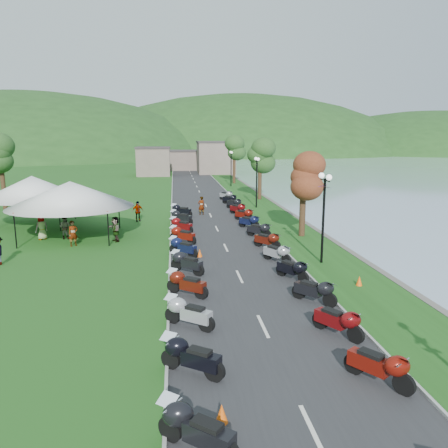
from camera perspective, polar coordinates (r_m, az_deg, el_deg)
name	(u,v)px	position (r m, az deg, el deg)	size (l,w,h in m)	color
road	(206,205)	(45.73, -2.40, 2.45)	(7.00, 120.00, 0.02)	#2D2D30
hills_backdrop	(181,153)	(205.23, -5.65, 9.23)	(360.00, 120.00, 76.00)	#285621
far_building	(180,160)	(90.20, -5.77, 8.32)	(18.00, 16.00, 5.00)	#7A6A5F
moto_row_left	(187,273)	(21.30, -4.92, -6.40)	(2.60, 39.03, 1.10)	#331411
moto_row_right	(257,230)	(31.00, 4.39, -0.79)	(2.60, 40.15, 1.10)	#331411
vendor_tent_main	(72,210)	(32.56, -19.28, 1.79)	(5.79, 5.79, 4.00)	white
vendor_tent_side	(34,201)	(38.21, -23.61, 2.79)	(5.18, 5.18, 4.00)	white
tree_lakeside	(303,191)	(31.49, 10.30, 4.27)	(2.35, 2.35, 6.54)	#305E24
pedestrian_a	(74,246)	(30.29, -19.01, -2.73)	(0.62, 0.45, 1.69)	slate
pedestrian_b	(66,239)	(32.58, -19.95, -1.84)	(0.81, 0.44, 1.66)	slate
traffic_cone_near	(222,414)	(11.80, -0.31, -23.53)	(0.33, 0.33, 0.52)	#F2590C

